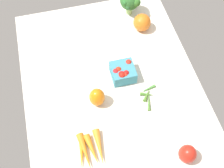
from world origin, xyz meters
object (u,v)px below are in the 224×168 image
Objects in this scene: carrot_bunch at (91,150)px; bell_pepper_red at (188,154)px; okra_pile at (148,95)px; berry_basket at (123,72)px; broccoli_head at (130,1)px; bell_pepper_orange at (97,97)px; heirloom_tomato_orange at (142,22)px.

bell_pepper_red is at bearing -107.89° from carrot_bunch.
bell_pepper_red is (-28.87, -5.65, 3.32)cm from okra_pile.
okra_pile is at bearing -146.95° from berry_basket.
broccoli_head is 49.62cm from okra_pile.
okra_pile is at bearing -57.89° from carrot_bunch.
okra_pile is at bearing 173.30° from broccoli_head.
bell_pepper_red is at bearing -168.93° from okra_pile.
bell_pepper_orange is (2.22, 21.46, 3.74)cm from okra_pile.
broccoli_head is 1.67× the size of bell_pepper_red.
heirloom_tomato_orange is at bearing -165.65° from broccoli_head.
okra_pile is 1.15× the size of berry_basket.
heirloom_tomato_orange is (34.98, -30.12, -0.18)cm from bell_pepper_orange.
bell_pepper_orange reaches higher than heirloom_tomato_orange.
okra_pile is 21.90cm from bell_pepper_orange.
berry_basket is 1.25× the size of bell_pepper_red.
berry_basket reaches higher than carrot_bunch.
bell_pepper_orange reaches higher than carrot_bunch.
broccoli_head is at bearing 14.35° from heirloom_tomato_orange.
bell_pepper_orange is (-9.82, 13.63, 0.93)cm from berry_basket.
berry_basket is at bearing 159.71° from broccoli_head.
carrot_bunch is at bearing 72.11° from bell_pepper_red.
broccoli_head is at bearing -20.29° from berry_basket.
bell_pepper_red is at bearing -161.76° from berry_basket.
broccoli_head reaches higher than berry_basket.
bell_pepper_orange is (-46.48, 27.18, -3.90)cm from broccoli_head.
okra_pile is 1.44× the size of bell_pepper_red.
carrot_bunch is at bearing 152.82° from broccoli_head.
bell_pepper_red is (-40.91, -13.48, 0.51)cm from berry_basket.
heirloom_tomato_orange reaches higher than berry_basket.
berry_basket is at bearing 33.05° from okra_pile.
heirloom_tomato_orange is at bearing -40.73° from bell_pepper_orange.
heirloom_tomato_orange is (37.20, -8.66, 3.56)cm from okra_pile.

